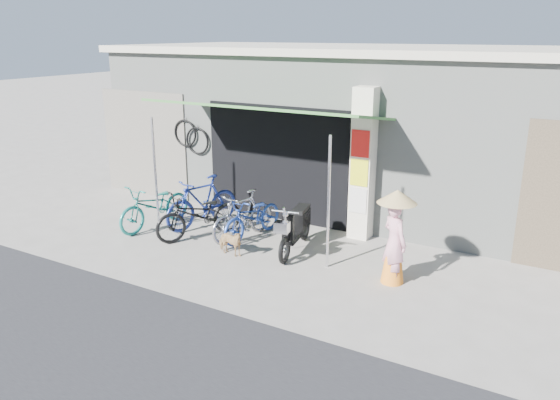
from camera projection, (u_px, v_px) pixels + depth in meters
The scene contains 13 objects.
ground at pixel (261, 271), 9.46m from camera, with size 80.00×80.00×0.00m, color gray.
bicycle_shop at pixel (371, 125), 13.14m from camera, with size 12.30×5.30×3.66m.
shop_pillar at pixel (363, 165), 10.64m from camera, with size 0.42×0.44×3.00m.
awning at pixel (264, 111), 10.49m from camera, with size 4.60×1.88×2.72m.
neighbour_left at pixel (145, 144), 13.60m from camera, with size 2.60×0.06×2.60m, color #6B665B.
bike_teal at pixel (155, 206), 11.45m from camera, with size 0.64×1.83×0.96m, color #1B7C72.
bike_blue at pixel (202, 202), 11.50m from camera, with size 0.51×1.80×1.08m, color navy.
bike_black at pixel (200, 215), 10.87m from camera, with size 0.64×1.85×0.97m, color black.
bike_silver at pixel (243, 215), 10.85m from camera, with size 0.46×1.62×0.97m, color #A5A5AA.
bike_navy at pixel (253, 217), 10.89m from camera, with size 0.59×1.70×0.89m, color #2242A0.
street_dog at pixel (230, 242), 10.07m from camera, with size 0.27×0.60×0.51m, color tan.
moped at pixel (296, 228), 10.25m from camera, with size 0.58×1.73×0.99m.
nun at pixel (395, 237), 8.82m from camera, with size 0.64×0.64×1.60m.
Camera 1 is at (4.59, -7.36, 3.98)m, focal length 35.00 mm.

